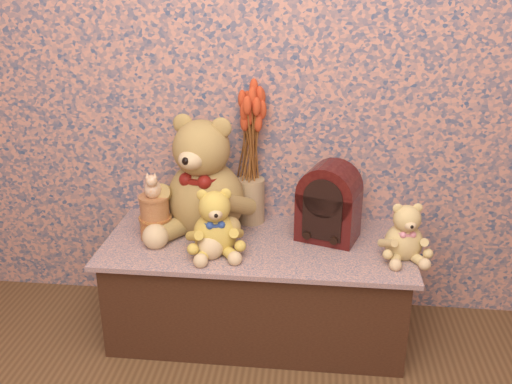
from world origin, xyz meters
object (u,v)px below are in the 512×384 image
at_px(cat_figurine, 153,183).
at_px(teddy_small, 405,228).
at_px(teddy_large, 205,170).
at_px(cathedral_radio, 329,202).
at_px(teddy_medium, 215,218).
at_px(ceramic_vase, 251,200).
at_px(biscuit_tin_lower, 156,227).

bearing_deg(cat_figurine, teddy_small, -12.12).
bearing_deg(teddy_small, teddy_large, 159.62).
bearing_deg(teddy_large, cathedral_radio, 11.49).
relative_size(teddy_large, teddy_medium, 1.89).
xyz_separation_m(ceramic_vase, biscuit_tin_lower, (-0.37, -0.21, -0.05)).
relative_size(cathedral_radio, biscuit_tin_lower, 2.55).
distance_m(ceramic_vase, biscuit_tin_lower, 0.43).
xyz_separation_m(teddy_medium, ceramic_vase, (0.11, 0.30, -0.04)).
height_order(teddy_small, ceramic_vase, teddy_small).
height_order(cathedral_radio, biscuit_tin_lower, cathedral_radio).
height_order(teddy_small, biscuit_tin_lower, teddy_small).
bearing_deg(biscuit_tin_lower, teddy_medium, -18.86).
distance_m(teddy_medium, cathedral_radio, 0.48).
height_order(teddy_large, cat_figurine, teddy_large).
height_order(teddy_large, teddy_small, teddy_large).
xyz_separation_m(teddy_large, biscuit_tin_lower, (-0.19, -0.11, -0.22)).
bearing_deg(cathedral_radio, cat_figurine, -155.86).
bearing_deg(cathedral_radio, biscuit_tin_lower, -155.86).
relative_size(ceramic_vase, cat_figurine, 1.73).
relative_size(teddy_large, cathedral_radio, 1.65).
bearing_deg(teddy_large, biscuit_tin_lower, -136.60).
bearing_deg(ceramic_vase, teddy_medium, -109.79).
relative_size(teddy_large, biscuit_tin_lower, 4.22).
xyz_separation_m(cathedral_radio, biscuit_tin_lower, (-0.71, -0.08, -0.12)).
relative_size(teddy_large, ceramic_vase, 2.73).
bearing_deg(ceramic_vase, teddy_small, -23.24).
relative_size(biscuit_tin_lower, cat_figurine, 1.12).
xyz_separation_m(teddy_medium, teddy_small, (0.73, 0.03, -0.02)).
bearing_deg(teddy_small, cathedral_radio, 146.08).
relative_size(teddy_small, cathedral_radio, 0.75).
xyz_separation_m(teddy_large, teddy_small, (0.81, -0.17, -0.15)).
bearing_deg(biscuit_tin_lower, teddy_small, -3.42).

